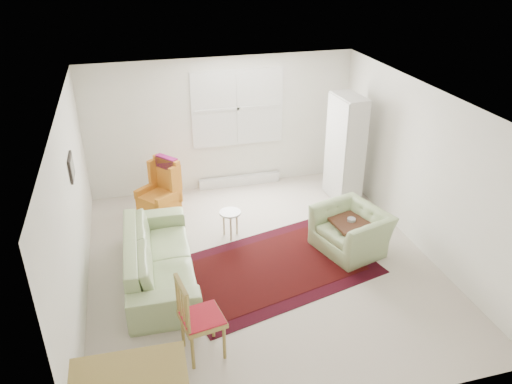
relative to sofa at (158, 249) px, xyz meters
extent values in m
cube|color=beige|center=(1.48, -0.05, -0.48)|extent=(5.00, 5.50, 0.01)
cube|color=white|center=(1.48, -0.05, 2.02)|extent=(5.00, 5.50, 0.01)
cube|color=white|center=(1.48, 2.70, 0.77)|extent=(5.00, 0.04, 2.50)
cube|color=white|center=(1.48, -2.80, 0.77)|extent=(5.00, 0.04, 2.50)
cube|color=white|center=(-1.02, -0.05, 0.77)|extent=(0.04, 5.50, 2.50)
cube|color=white|center=(3.98, -0.05, 0.77)|extent=(0.04, 5.50, 2.50)
cube|color=white|center=(1.78, 2.68, 1.07)|extent=(1.72, 0.06, 1.42)
cube|color=white|center=(1.78, 2.68, 1.07)|extent=(1.60, 0.02, 1.30)
cube|color=silver|center=(1.78, 2.62, -0.39)|extent=(1.60, 0.12, 0.18)
cube|color=black|center=(-1.00, 0.45, 1.17)|extent=(0.03, 0.42, 0.32)
cube|color=#A7934D|center=(-0.98, 0.45, 1.17)|extent=(0.01, 0.34, 0.24)
imported|color=#91A870|center=(0.00, 0.00, 0.00)|extent=(1.00, 2.39, 0.95)
imported|color=#91A870|center=(2.92, -0.03, -0.07)|extent=(1.17, 1.26, 0.81)
camera|label=1|loc=(-0.19, -5.99, 3.89)|focal=35.00mm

